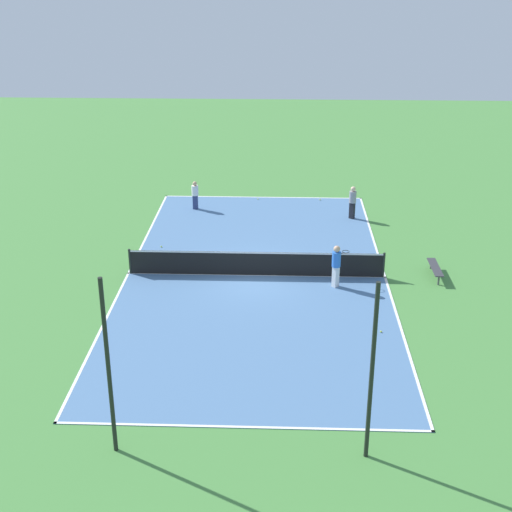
{
  "coord_description": "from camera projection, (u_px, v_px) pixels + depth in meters",
  "views": [
    {
      "loc": [
        -1.02,
        27.44,
        12.53
      ],
      "look_at": [
        0.0,
        0.0,
        0.9
      ],
      "focal_mm": 50.0,
      "sensor_mm": 36.0,
      "label": 1
    }
  ],
  "objects": [
    {
      "name": "player_near_white",
      "position": [
        195.0,
        193.0,
        37.7
      ],
      "size": [
        0.39,
        0.39,
        1.52
      ],
      "rotation": [
        0.0,
        0.0,
        3.05
      ],
      "color": "navy",
      "rests_on": "court_surface"
    },
    {
      "name": "player_near_blue",
      "position": [
        336.0,
        263.0,
        28.73
      ],
      "size": [
        0.87,
        0.91,
        1.79
      ],
      "rotation": [
        0.0,
        0.0,
        3.97
      ],
      "color": "white",
      "rests_on": "court_surface"
    },
    {
      "name": "tennis_ball_near_net",
      "position": [
        381.0,
        332.0,
        25.57
      ],
      "size": [
        0.07,
        0.07,
        0.07
      ],
      "primitive_type": "sphere",
      "color": "#CCE033",
      "rests_on": "court_surface"
    },
    {
      "name": "fence_post_back_right",
      "position": [
        108.0,
        368.0,
        18.53
      ],
      "size": [
        0.12,
        0.12,
        5.21
      ],
      "color": "black",
      "rests_on": "ground_plane"
    },
    {
      "name": "court_surface",
      "position": [
        256.0,
        275.0,
        30.16
      ],
      "size": [
        10.99,
        21.17,
        0.02
      ],
      "color": "#4C729E",
      "rests_on": "ground_plane"
    },
    {
      "name": "tennis_net",
      "position": [
        256.0,
        263.0,
        29.94
      ],
      "size": [
        10.79,
        0.1,
        1.1
      ],
      "color": "black",
      "rests_on": "court_surface"
    },
    {
      "name": "player_baseline_gray",
      "position": [
        353.0,
        200.0,
        36.29
      ],
      "size": [
        0.51,
        0.51,
        1.7
      ],
      "rotation": [
        0.0,
        0.0,
        2.47
      ],
      "color": "black",
      "rests_on": "court_surface"
    },
    {
      "name": "tennis_ball_far_baseline",
      "position": [
        320.0,
        200.0,
        39.35
      ],
      "size": [
        0.07,
        0.07,
        0.07
      ],
      "primitive_type": "sphere",
      "color": "#CCE033",
      "rests_on": "court_surface"
    },
    {
      "name": "tennis_ball_right_alley",
      "position": [
        258.0,
        199.0,
        39.46
      ],
      "size": [
        0.07,
        0.07,
        0.07
      ],
      "primitive_type": "sphere",
      "color": "#CCE033",
      "rests_on": "court_surface"
    },
    {
      "name": "bench",
      "position": [
        435.0,
        268.0,
        29.92
      ],
      "size": [
        0.36,
        1.93,
        0.45
      ],
      "rotation": [
        0.0,
        0.0,
        1.57
      ],
      "color": "#333338",
      "rests_on": "ground_plane"
    },
    {
      "name": "ground_plane",
      "position": [
        256.0,
        276.0,
        30.17
      ],
      "size": [
        80.0,
        80.0,
        0.0
      ],
      "primitive_type": "plane",
      "color": "#47843D"
    },
    {
      "name": "tennis_ball_left_sideline",
      "position": [
        161.0,
        247.0,
        33.01
      ],
      "size": [
        0.07,
        0.07,
        0.07
      ],
      "primitive_type": "sphere",
      "color": "#CCE033",
      "rests_on": "court_surface"
    },
    {
      "name": "fence_post_back_left",
      "position": [
        372.0,
        374.0,
        18.3
      ],
      "size": [
        0.12,
        0.12,
        5.21
      ],
      "color": "black",
      "rests_on": "ground_plane"
    }
  ]
}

